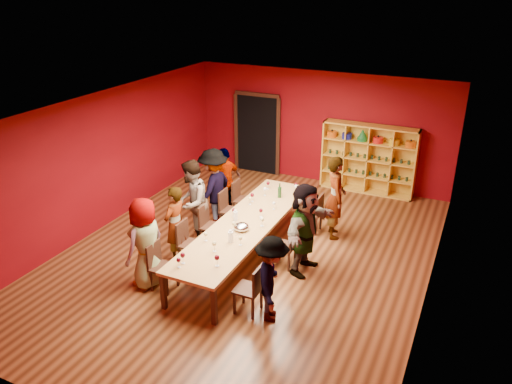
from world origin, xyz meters
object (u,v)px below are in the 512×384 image
Objects in this scene: person_right_2 at (305,229)px; chair_person_right_0 at (252,287)px; person_left_0 at (146,243)px; tasting_table at (246,225)px; person_left_2 at (192,202)px; chair_person_left_1 at (187,241)px; shelving_unit at (369,156)px; chair_person_left_0 at (160,264)px; person_left_4 at (225,182)px; chair_person_right_2 at (288,244)px; chair_person_left_3 at (228,208)px; chair_person_right_4 at (315,211)px; person_right_4 at (335,197)px; person_left_3 at (214,188)px; chair_person_left_4 at (240,197)px; chair_person_left_2 at (209,223)px; wine_bottle at (280,192)px; spittoon_bowl at (242,227)px; person_left_1 at (175,225)px.

chair_person_right_0 is at bearing 175.12° from person_right_2.
tasting_table is at bearing 151.90° from person_left_0.
chair_person_left_1 is at bearing 9.61° from person_left_2.
shelving_unit is 2.70× the size of chair_person_left_0.
person_left_0 is 3.22m from person_left_4.
chair_person_left_3 is at bearing 152.57° from chair_person_right_2.
chair_person_right_4 is (-0.49, -2.74, -0.49)m from shelving_unit.
tasting_table is 2.46× the size of person_right_4.
person_left_3 reaches higher than chair_person_right_4.
person_right_2 reaches higher than chair_person_left_4.
chair_person_right_4 is at bearing 39.33° from chair_person_left_2.
person_right_4 is (2.25, 2.31, 0.42)m from chair_person_left_1.
person_left_3 is (-0.35, 0.84, 0.41)m from chair_person_left_2.
spittoon_bowl is at bearing -92.21° from wine_bottle.
chair_person_right_4 is (2.08, 2.31, -0.29)m from person_left_1.
chair_person_left_1 and chair_person_right_4 have the same top height.
shelving_unit is 8.10× the size of spittoon_bowl.
chair_person_right_4 is (2.21, 0.02, -0.32)m from person_left_4.
tasting_table is 0.94m from chair_person_left_2.
person_left_2 is 1.95m from wine_bottle.
chair_person_right_2 is at bearing 71.65° from person_left_2.
chair_person_right_2 is (2.21, -0.10, -0.41)m from person_left_2.
spittoon_bowl is (1.24, 1.34, -0.04)m from person_left_0.
tasting_table is 1.81m from chair_person_left_4.
wine_bottle reaches higher than chair_person_left_2.
chair_person_left_0 and chair_person_left_3 have the same top height.
person_right_4 is 6.17× the size of spittoon_bowl.
chair_person_left_1 is 2.94m from chair_person_right_4.
person_left_3 is 0.99× the size of person_right_4.
person_right_4 is (2.25, 0.65, 0.42)m from chair_person_left_3.
shelving_unit is 1.33× the size of person_left_3.
tasting_table is 2.03m from person_left_4.
person_left_4 is (-0.39, 1.47, 0.32)m from chair_person_left_2.
chair_person_right_2 is (0.00, 1.60, 0.00)m from chair_person_right_0.
person_left_2 is (-0.39, 1.75, 0.41)m from chair_person_left_0.
chair_person_left_2 and chair_person_left_4 have the same top height.
spittoon_bowl is at bearing -78.55° from tasting_table.
person_left_0 is at bearing -106.08° from chair_person_left_1.
person_left_1 is at bearing 180.00° from chair_person_left_1.
spittoon_bowl is at bearing -105.98° from shelving_unit.
wine_bottle is (1.31, 3.07, 0.02)m from person_left_0.
shelving_unit is 4.34m from person_right_2.
chair_person_left_0 is at bearing 134.11° from person_right_2.
spittoon_bowl is (0.98, -0.41, 0.32)m from chair_person_left_2.
wine_bottle is at bearing 64.02° from chair_person_left_1.
chair_person_right_2 is at bearing 70.81° from person_left_4.
person_left_1 is at bearing -121.40° from wine_bottle.
person_left_0 is 0.95× the size of person_right_2.
person_right_2 is at bearing 74.43° from person_left_4.
chair_person_right_4 is (0.00, 1.59, 0.00)m from chair_person_right_2.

